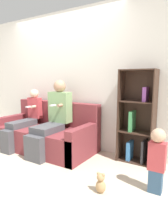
# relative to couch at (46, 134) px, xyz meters

# --- Properties ---
(ground_plane) EXTENTS (14.00, 14.00, 0.00)m
(ground_plane) POSITION_rel_couch_xyz_m (0.07, -0.56, -0.28)
(ground_plane) COLOR beige
(back_wall) EXTENTS (10.00, 0.06, 2.55)m
(back_wall) POSITION_rel_couch_xyz_m (0.07, 0.47, 0.99)
(back_wall) COLOR silver
(back_wall) RESTS_ON ground_plane
(couch) EXTENTS (1.87, 0.90, 0.86)m
(couch) POSITION_rel_couch_xyz_m (0.00, 0.00, 0.00)
(couch) COLOR maroon
(couch) RESTS_ON ground_plane
(adult_seated) EXTENTS (0.41, 0.83, 1.28)m
(adult_seated) POSITION_rel_couch_xyz_m (0.25, -0.10, 0.37)
(adult_seated) COLOR #47474C
(adult_seated) RESTS_ON ground_plane
(child_seated) EXTENTS (0.28, 0.84, 1.10)m
(child_seated) POSITION_rel_couch_xyz_m (-0.42, -0.15, 0.26)
(child_seated) COLOR #47474C
(child_seated) RESTS_ON ground_plane
(toddler_standing) EXTENTS (0.19, 0.16, 0.76)m
(toddler_standing) POSITION_rel_couch_xyz_m (2.08, -0.44, 0.13)
(toddler_standing) COLOR #335170
(toddler_standing) RESTS_ON ground_plane
(bookshelf) EXTENTS (0.54, 0.29, 1.44)m
(bookshelf) POSITION_rel_couch_xyz_m (1.60, 0.33, 0.38)
(bookshelf) COLOR #3D281E
(bookshelf) RESTS_ON ground_plane
(teddy_bear) EXTENTS (0.12, 0.10, 0.25)m
(teddy_bear) POSITION_rel_couch_xyz_m (1.55, -0.79, -0.17)
(teddy_bear) COLOR tan
(teddy_bear) RESTS_ON ground_plane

